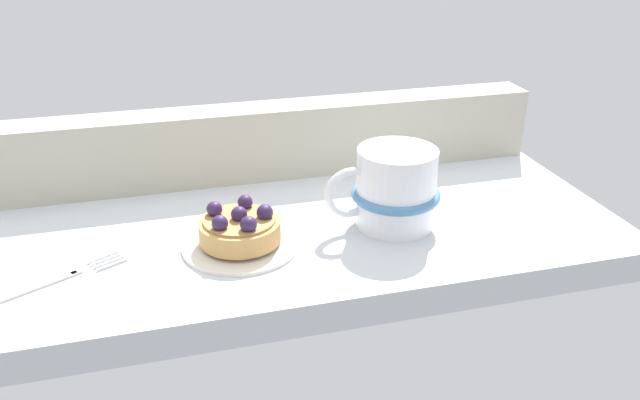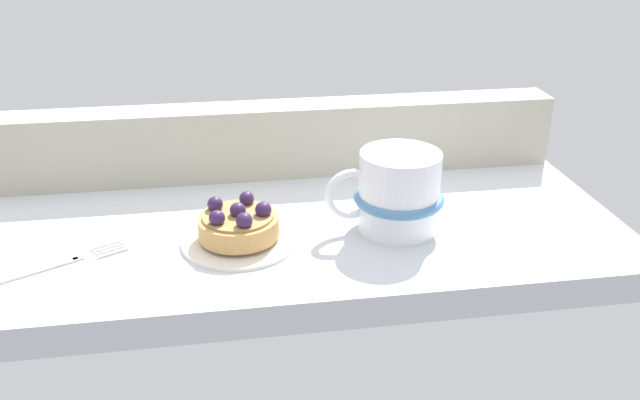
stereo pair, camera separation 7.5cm
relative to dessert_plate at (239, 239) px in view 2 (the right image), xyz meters
The scene contains 6 objects.
ground_plane 7.71cm from the dessert_plate, 40.26° to the left, with size 81.91×36.45×3.68cm, color silver.
window_rail_back 21.30cm from the dessert_plate, 74.32° to the left, with size 80.28×5.91×10.00cm, color #B2AD99.
dessert_plate is the anchor object (origin of this frame).
raspberry_tart 2.05cm from the dessert_plate, 76.37° to the right, with size 9.24×9.24×4.17cm.
coffee_mug 19.19cm from the dessert_plate, ahead, with size 14.18×10.68×9.63cm.
dessert_fork 19.76cm from the dessert_plate, behind, with size 14.37×8.46×0.60cm.
Camera 2 is at (-6.57, -71.73, 36.79)cm, focal length 36.84 mm.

